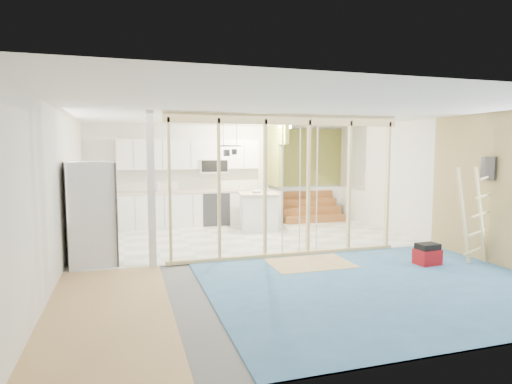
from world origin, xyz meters
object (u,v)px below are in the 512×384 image
object	(u,v)px
toolbox	(427,255)
ladder	(474,215)
fridge	(91,214)
island	(258,212)

from	to	relation	value
toolbox	ladder	bearing A→B (deg)	-17.68
fridge	island	bearing A→B (deg)	21.13
fridge	ladder	bearing A→B (deg)	-27.01
fridge	toolbox	size ratio (longest dim) A/B	4.19
toolbox	ladder	world-z (taller)	ladder
fridge	ladder	distance (m)	6.52
toolbox	ladder	xyz separation A→B (m)	(0.78, -0.18, 0.67)
island	ladder	xyz separation A→B (m)	(2.57, -4.12, 0.40)
fridge	toolbox	xyz separation A→B (m)	(5.46, -1.69, -0.70)
fridge	island	xyz separation A→B (m)	(3.68, 2.25, -0.43)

